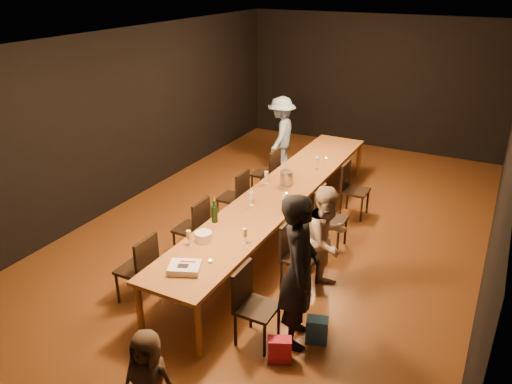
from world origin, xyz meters
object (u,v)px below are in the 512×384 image
at_px(chair_right_3, 355,190).
at_px(chair_right_1, 300,256).
at_px(man_blue, 281,135).
at_px(birthday_cake, 185,268).
at_px(chair_right_2, 331,219).
at_px(champagne_bottle, 214,210).
at_px(chair_right_0, 257,307).
at_px(table, 280,194).
at_px(chair_left_2, 233,197).
at_px(child, 149,381).
at_px(chair_left_1, 191,228).
at_px(ice_bucket, 287,178).
at_px(woman_tan, 327,240).
at_px(chair_left_3, 265,173).
at_px(woman_birthday, 299,271).
at_px(plate_stack, 203,237).
at_px(chair_left_0, 136,268).

bearing_deg(chair_right_3, chair_right_1, -0.00).
distance_m(man_blue, birthday_cake, 5.17).
distance_m(chair_right_2, champagne_bottle, 1.86).
bearing_deg(chair_right_0, man_blue, -157.89).
xyz_separation_m(table, chair_right_0, (0.85, -2.40, -0.24)).
distance_m(chair_left_2, child, 4.10).
distance_m(table, chair_left_1, 1.49).
relative_size(chair_right_0, ice_bucket, 4.09).
relative_size(woman_tan, ice_bucket, 6.37).
distance_m(table, chair_left_3, 1.49).
distance_m(chair_right_2, woman_birthday, 2.23).
height_order(chair_right_2, child, child).
bearing_deg(birthday_cake, chair_right_2, 48.01).
bearing_deg(chair_right_0, ice_bucket, -162.07).
xyz_separation_m(chair_left_3, plate_stack, (0.65, -3.05, 0.35)).
height_order(chair_left_3, child, child).
bearing_deg(chair_left_3, chair_right_1, -144.69).
distance_m(birthday_cake, plate_stack, 0.69).
bearing_deg(man_blue, chair_left_1, -4.28).
relative_size(chair_left_2, man_blue, 0.60).
bearing_deg(ice_bucket, man_blue, 116.75).
height_order(chair_left_0, chair_left_1, same).
bearing_deg(woman_tan, chair_left_3, 63.51).
xyz_separation_m(chair_left_0, woman_tan, (2.00, 1.34, 0.26)).
relative_size(chair_right_0, man_blue, 0.60).
bearing_deg(chair_left_3, champagne_bottle, -168.79).
bearing_deg(champagne_bottle, chair_left_3, 101.21).
height_order(chair_left_3, ice_bucket, ice_bucket).
height_order(table, plate_stack, plate_stack).
distance_m(chair_left_1, birthday_cake, 1.60).
xyz_separation_m(chair_left_2, woman_tan, (2.00, -1.06, 0.26)).
relative_size(chair_left_3, ice_bucket, 4.09).
bearing_deg(table, birthday_cake, -90.30).
bearing_deg(chair_right_1, woman_birthday, 21.64).
bearing_deg(chair_left_3, man_blue, 12.77).
xyz_separation_m(woman_birthday, man_blue, (-2.38, 4.67, -0.12)).
xyz_separation_m(woman_birthday, woman_tan, (-0.08, 1.09, -0.18)).
height_order(chair_right_0, chair_left_1, same).
distance_m(chair_right_0, woman_birthday, 0.63).
distance_m(chair_right_1, plate_stack, 1.28).
xyz_separation_m(chair_right_1, chair_left_2, (-1.70, 1.20, 0.00)).
xyz_separation_m(table, chair_left_1, (-0.85, -1.20, -0.24)).
xyz_separation_m(chair_left_0, plate_stack, (0.65, 0.55, 0.35)).
bearing_deg(child, chair_left_3, 96.65).
relative_size(chair_left_0, chair_left_2, 1.00).
xyz_separation_m(chair_left_2, champagne_bottle, (0.50, -1.34, 0.46)).
xyz_separation_m(woman_birthday, birthday_cake, (-1.24, -0.37, -0.11)).
xyz_separation_m(plate_stack, ice_bucket, (0.18, 2.12, 0.05)).
xyz_separation_m(chair_right_0, child, (-0.33, -1.46, 0.06)).
bearing_deg(birthday_cake, child, -91.19).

